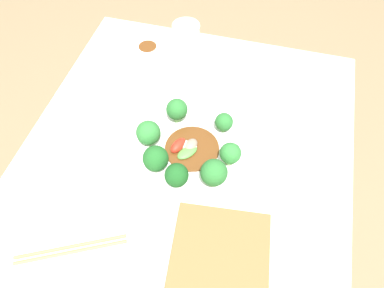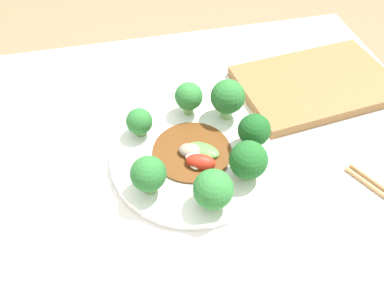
% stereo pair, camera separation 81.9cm
% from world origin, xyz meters
% --- Properties ---
extents(ground_plane, '(8.00, 8.00, 0.00)m').
position_xyz_m(ground_plane, '(0.00, 0.00, 0.00)').
color(ground_plane, '#7F6B4C').
extents(table, '(0.90, 0.79, 0.71)m').
position_xyz_m(table, '(0.00, 0.00, 0.35)').
color(table, silver).
rests_on(table, ground_plane).
extents(plate, '(0.27, 0.27, 0.02)m').
position_xyz_m(plate, '(-0.01, 0.02, 0.71)').
color(plate, white).
rests_on(plate, table).
extents(broccoli_northwest, '(0.04, 0.04, 0.05)m').
position_xyz_m(broccoli_northwest, '(-0.08, 0.08, 0.75)').
color(broccoli_northwest, '#70A356').
rests_on(broccoli_northwest, plate).
extents(broccoli_southwest, '(0.05, 0.05, 0.07)m').
position_xyz_m(broccoli_southwest, '(-0.08, -0.04, 0.76)').
color(broccoli_southwest, '#70A356').
rests_on(broccoli_southwest, plate).
extents(broccoli_northeast, '(0.06, 0.06, 0.08)m').
position_xyz_m(broccoli_northeast, '(0.07, 0.09, 0.77)').
color(broccoli_northeast, '#89B76B').
rests_on(broccoli_northeast, plate).
extents(broccoli_southeast, '(0.06, 0.06, 0.07)m').
position_xyz_m(broccoli_southeast, '(0.06, -0.05, 0.76)').
color(broccoli_southeast, '#89B76B').
rests_on(broccoli_southeast, plate).
extents(broccoli_south, '(0.06, 0.06, 0.07)m').
position_xyz_m(broccoli_south, '(0.00, -0.09, 0.76)').
color(broccoli_south, '#89B76B').
rests_on(broccoli_south, plate).
extents(broccoli_north, '(0.05, 0.05, 0.06)m').
position_xyz_m(broccoli_north, '(0.01, 0.11, 0.76)').
color(broccoli_north, '#7AAD5B').
rests_on(broccoli_north, plate).
extents(broccoli_east, '(0.05, 0.05, 0.06)m').
position_xyz_m(broccoli_east, '(0.09, 0.01, 0.76)').
color(broccoli_east, '#70A356').
rests_on(broccoli_east, plate).
extents(stirfry_center, '(0.13, 0.13, 0.02)m').
position_xyz_m(stirfry_center, '(-0.00, 0.01, 0.73)').
color(stirfry_center, '#5B3314').
rests_on(stirfry_center, plate).
extents(drinking_glass, '(0.08, 0.08, 0.10)m').
position_xyz_m(drinking_glass, '(-0.35, -0.09, 0.75)').
color(drinking_glass, silver).
rests_on(drinking_glass, table).
extents(chopsticks, '(0.12, 0.21, 0.01)m').
position_xyz_m(chopsticks, '(0.29, -0.16, 0.71)').
color(chopsticks, '#AD7F4C').
rests_on(chopsticks, table).
extents(sauce_dish, '(0.07, 0.07, 0.02)m').
position_xyz_m(sauce_dish, '(-0.33, -0.21, 0.71)').
color(sauce_dish, white).
rests_on(sauce_dish, table).
extents(cutting_board, '(0.32, 0.23, 0.02)m').
position_xyz_m(cutting_board, '(0.28, 0.14, 0.72)').
color(cutting_board, brown).
rests_on(cutting_board, table).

